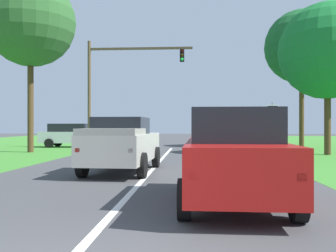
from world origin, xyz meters
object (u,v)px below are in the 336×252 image
(traffic_light, at_px, (116,77))
(crossing_suv_far, at_px, (72,135))
(keep_moving_sign, at_px, (273,123))
(extra_tree_2, at_px, (31,22))
(red_suv_near, at_px, (233,154))
(extra_tree_1, at_px, (328,51))
(pickup_truck_lead, at_px, (122,144))
(oak_tree_right, at_px, (302,47))

(traffic_light, bearing_deg, crossing_suv_far, 168.80)
(keep_moving_sign, bearing_deg, extra_tree_2, 166.48)
(red_suv_near, relative_size, extra_tree_1, 0.55)
(pickup_truck_lead, height_order, keep_moving_sign, keep_moving_sign)
(crossing_suv_far, bearing_deg, traffic_light, -11.20)
(pickup_truck_lead, bearing_deg, oak_tree_right, 55.67)
(extra_tree_1, bearing_deg, pickup_truck_lead, -139.73)
(keep_moving_sign, bearing_deg, red_suv_near, -105.97)
(oak_tree_right, height_order, extra_tree_1, oak_tree_right)
(oak_tree_right, bearing_deg, extra_tree_2, -161.19)
(pickup_truck_lead, relative_size, traffic_light, 0.64)
(red_suv_near, xyz_separation_m, extra_tree_2, (-10.74, 14.44, 6.95))
(traffic_light, relative_size, extra_tree_1, 0.92)
(pickup_truck_lead, xyz_separation_m, traffic_light, (-3.14, 14.22, 4.21))
(traffic_light, relative_size, keep_moving_sign, 2.82)
(oak_tree_right, bearing_deg, keep_moving_sign, -113.61)
(pickup_truck_lead, distance_m, extra_tree_2, 13.87)
(traffic_light, distance_m, extra_tree_2, 7.04)
(keep_moving_sign, height_order, extra_tree_1, extra_tree_1)
(red_suv_near, bearing_deg, keep_moving_sign, 74.03)
(pickup_truck_lead, height_order, crossing_suv_far, pickup_truck_lead)
(traffic_light, distance_m, oak_tree_right, 14.01)
(red_suv_near, bearing_deg, traffic_light, 108.46)
(oak_tree_right, bearing_deg, crossing_suv_far, -177.94)
(oak_tree_right, xyz_separation_m, extra_tree_2, (-18.07, -6.15, 0.46))
(keep_moving_sign, bearing_deg, traffic_light, 139.60)
(red_suv_near, distance_m, crossing_suv_far, 22.33)
(red_suv_near, xyz_separation_m, oak_tree_right, (7.33, 20.60, 6.49))
(pickup_truck_lead, bearing_deg, traffic_light, 102.45)
(crossing_suv_far, distance_m, extra_tree_1, 18.56)
(red_suv_near, bearing_deg, crossing_suv_far, 116.55)
(traffic_light, xyz_separation_m, keep_moving_sign, (9.61, -8.17, -3.43))
(red_suv_near, relative_size, crossing_suv_far, 0.99)
(traffic_light, height_order, extra_tree_2, extra_tree_2)
(extra_tree_1, height_order, extra_tree_2, extra_tree_2)
(pickup_truck_lead, distance_m, keep_moving_sign, 8.89)
(extra_tree_1, bearing_deg, traffic_light, 156.44)
(pickup_truck_lead, relative_size, keep_moving_sign, 1.80)
(crossing_suv_far, height_order, extra_tree_2, extra_tree_2)
(pickup_truck_lead, height_order, oak_tree_right, oak_tree_right)
(traffic_light, xyz_separation_m, oak_tree_right, (13.76, 1.33, 2.31))
(red_suv_near, distance_m, extra_tree_2, 19.29)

